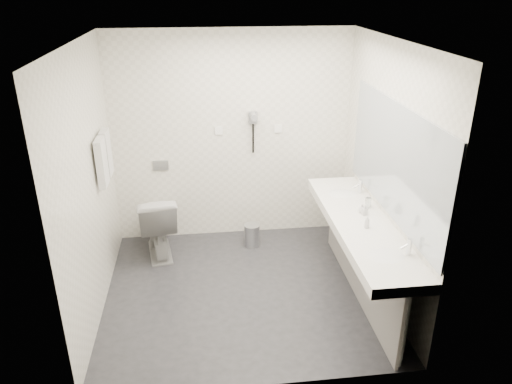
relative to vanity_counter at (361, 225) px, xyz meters
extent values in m
plane|color=#27272C|center=(-1.12, 0.20, -0.80)|extent=(2.80, 2.80, 0.00)
plane|color=white|center=(-1.12, 0.20, 1.70)|extent=(2.80, 2.80, 0.00)
plane|color=white|center=(-1.12, 1.50, 0.45)|extent=(2.80, 0.00, 2.80)
plane|color=white|center=(-1.12, -1.10, 0.45)|extent=(2.80, 0.00, 2.80)
plane|color=white|center=(-2.52, 0.20, 0.45)|extent=(0.00, 2.60, 2.60)
plane|color=white|center=(0.27, 0.20, 0.45)|extent=(0.00, 2.60, 2.60)
cube|color=white|center=(0.00, 0.00, 0.00)|extent=(0.55, 2.20, 0.10)
cube|color=gray|center=(0.02, 0.00, -0.42)|extent=(0.03, 2.15, 0.75)
cylinder|color=silver|center=(0.05, -1.04, -0.42)|extent=(0.06, 0.06, 0.75)
cylinder|color=silver|center=(0.05, 1.04, -0.42)|extent=(0.06, 0.06, 0.75)
cube|color=#B2BCC6|center=(0.26, 0.00, 0.65)|extent=(0.02, 2.20, 1.05)
ellipsoid|color=white|center=(0.00, -0.65, 0.04)|extent=(0.40, 0.31, 0.05)
ellipsoid|color=white|center=(0.00, 0.65, 0.04)|extent=(0.40, 0.31, 0.05)
cylinder|color=silver|center=(0.19, -0.65, 0.12)|extent=(0.04, 0.04, 0.15)
cylinder|color=silver|center=(0.19, 0.65, 0.12)|extent=(0.04, 0.04, 0.15)
imported|color=white|center=(0.07, 0.12, 0.11)|extent=(0.06, 0.06, 0.11)
imported|color=white|center=(0.06, 0.17, 0.09)|extent=(0.10, 0.10, 0.09)
imported|color=white|center=(0.00, -0.14, 0.11)|extent=(0.06, 0.06, 0.12)
cylinder|color=silver|center=(0.16, 0.27, 0.10)|extent=(0.08, 0.08, 0.11)
imported|color=white|center=(-2.04, 1.09, -0.42)|extent=(0.54, 0.81, 0.76)
cube|color=#B2B5BA|center=(-1.98, 1.49, 0.15)|extent=(0.18, 0.02, 0.12)
cylinder|color=#B2B5BA|center=(-0.93, 1.12, -0.67)|extent=(0.24, 0.24, 0.26)
cylinder|color=#B2B5BA|center=(-0.93, 1.12, -0.53)|extent=(0.19, 0.19, 0.02)
cylinder|color=silver|center=(-2.47, 0.75, 0.75)|extent=(0.02, 0.62, 0.02)
cube|color=silver|center=(-2.46, 0.61, 0.53)|extent=(0.07, 0.24, 0.48)
cube|color=silver|center=(-2.46, 0.89, 0.53)|extent=(0.07, 0.24, 0.48)
cube|color=gray|center=(-0.88, 1.47, 0.70)|extent=(0.10, 0.04, 0.14)
cylinder|color=gray|center=(-0.88, 1.40, 0.73)|extent=(0.08, 0.14, 0.08)
cylinder|color=black|center=(-0.88, 1.46, 0.45)|extent=(0.02, 0.02, 0.35)
cube|color=white|center=(-1.27, 1.49, 0.55)|extent=(0.09, 0.02, 0.09)
cube|color=white|center=(-0.57, 1.49, 0.55)|extent=(0.09, 0.02, 0.09)
camera|label=1|loc=(-1.50, -4.01, 2.19)|focal=34.17mm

